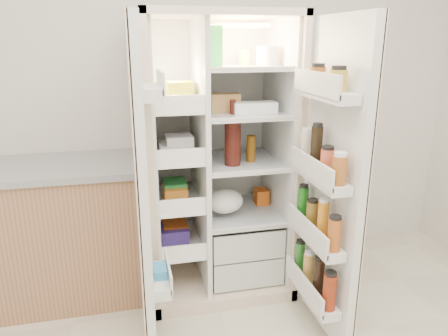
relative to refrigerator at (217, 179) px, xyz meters
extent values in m
cube|color=silver|center=(-0.07, 0.35, 0.60)|extent=(4.00, 0.02, 2.70)
cube|color=beige|center=(-0.02, 0.28, 0.15)|extent=(0.92, 0.04, 1.80)
cube|color=beige|center=(-0.46, -0.05, 0.15)|extent=(0.04, 0.70, 1.80)
cube|color=beige|center=(0.42, -0.05, 0.15)|extent=(0.04, 0.70, 1.80)
cube|color=beige|center=(-0.02, -0.05, 1.03)|extent=(0.92, 0.70, 0.04)
cube|color=beige|center=(-0.02, -0.05, -0.71)|extent=(0.92, 0.70, 0.08)
cube|color=silver|center=(-0.02, 0.25, 0.17)|extent=(0.84, 0.02, 1.68)
cube|color=silver|center=(-0.43, -0.05, 0.17)|extent=(0.02, 0.62, 1.68)
cube|color=silver|center=(0.39, -0.05, 0.17)|extent=(0.02, 0.62, 1.68)
cube|color=silver|center=(-0.13, -0.05, 0.17)|extent=(0.03, 0.62, 1.68)
cube|color=silver|center=(0.14, -0.07, -0.56)|extent=(0.47, 0.52, 0.19)
cube|color=silver|center=(0.14, -0.07, -0.36)|extent=(0.47, 0.52, 0.19)
cube|color=#FFD18C|center=(0.14, 0.00, 0.97)|extent=(0.30, 0.30, 0.02)
cube|color=white|center=(-0.28, -0.05, -0.40)|extent=(0.28, 0.58, 0.02)
cube|color=white|center=(-0.28, -0.05, -0.10)|extent=(0.28, 0.58, 0.02)
cube|color=white|center=(-0.28, -0.05, 0.20)|extent=(0.28, 0.58, 0.02)
cube|color=white|center=(-0.28, -0.05, 0.50)|extent=(0.28, 0.58, 0.02)
cube|color=silver|center=(0.14, -0.05, -0.23)|extent=(0.49, 0.58, 0.01)
cube|color=silver|center=(0.14, -0.05, 0.13)|extent=(0.49, 0.58, 0.01)
cube|color=silver|center=(0.14, -0.05, 0.45)|extent=(0.49, 0.58, 0.02)
cube|color=silver|center=(0.14, -0.05, 0.73)|extent=(0.49, 0.58, 0.02)
cube|color=#BF521B|center=(-0.28, -0.05, -0.34)|extent=(0.16, 0.20, 0.10)
cube|color=#23823A|center=(-0.28, -0.05, -0.03)|extent=(0.14, 0.18, 0.12)
cube|color=silver|center=(-0.28, -0.05, 0.25)|extent=(0.20, 0.22, 0.07)
cube|color=gold|center=(-0.28, -0.05, 0.58)|extent=(0.15, 0.16, 0.14)
cube|color=#4E35A1|center=(-0.28, -0.05, -0.34)|extent=(0.18, 0.20, 0.09)
cube|color=#C87423|center=(-0.28, -0.05, -0.04)|extent=(0.14, 0.18, 0.10)
cube|color=white|center=(-0.28, -0.05, 0.27)|extent=(0.16, 0.16, 0.12)
sphere|color=orange|center=(0.01, -0.15, -0.62)|extent=(0.07, 0.07, 0.07)
sphere|color=orange|center=(0.10, -0.11, -0.62)|extent=(0.07, 0.07, 0.07)
sphere|color=orange|center=(0.20, -0.15, -0.62)|extent=(0.07, 0.07, 0.07)
sphere|color=orange|center=(0.06, -0.01, -0.62)|extent=(0.07, 0.07, 0.07)
ellipsoid|color=#467426|center=(0.14, -0.05, -0.35)|extent=(0.26, 0.24, 0.11)
cylinder|color=#3E120D|center=(0.06, -0.16, 0.30)|extent=(0.10, 0.10, 0.32)
cylinder|color=brown|center=(0.20, -0.11, 0.22)|extent=(0.06, 0.06, 0.17)
cube|color=green|center=(-0.04, -0.13, 0.85)|extent=(0.08, 0.08, 0.23)
cylinder|color=silver|center=(0.29, -0.09, 0.80)|extent=(0.12, 0.12, 0.11)
cylinder|color=#A68E26|center=(0.17, -0.02, 0.79)|extent=(0.07, 0.07, 0.09)
cube|color=white|center=(0.20, -0.16, 0.49)|extent=(0.27, 0.11, 0.07)
cube|color=tan|center=(0.04, -0.06, 0.52)|extent=(0.18, 0.10, 0.11)
ellipsoid|color=white|center=(0.02, -0.13, -0.14)|extent=(0.24, 0.22, 0.15)
cube|color=orange|center=(0.32, 0.04, -0.17)|extent=(0.09, 0.11, 0.11)
cube|color=silver|center=(-0.52, -0.60, 0.15)|extent=(0.05, 0.40, 1.72)
cube|color=beige|center=(-0.54, -0.60, 0.15)|extent=(0.01, 0.40, 1.72)
cube|color=silver|center=(-0.45, -0.60, -0.35)|extent=(0.09, 0.32, 0.06)
cube|color=silver|center=(-0.45, -0.60, 0.65)|extent=(0.09, 0.32, 0.06)
cube|color=#338CCC|center=(-0.45, -0.60, -0.32)|extent=(0.07, 0.12, 0.10)
cube|color=silver|center=(0.48, -0.69, 0.15)|extent=(0.05, 0.58, 1.72)
cube|color=beige|center=(0.51, -0.69, 0.15)|extent=(0.01, 0.58, 1.72)
cube|color=silver|center=(0.40, -0.69, -0.49)|extent=(0.11, 0.50, 0.05)
cube|color=silver|center=(0.40, -0.69, -0.15)|extent=(0.11, 0.50, 0.05)
cube|color=silver|center=(0.40, -0.69, 0.20)|extent=(0.11, 0.50, 0.05)
cube|color=silver|center=(0.40, -0.69, 0.63)|extent=(0.11, 0.50, 0.05)
cylinder|color=maroon|center=(0.40, -0.89, -0.36)|extent=(0.07, 0.07, 0.20)
cylinder|color=black|center=(0.40, -0.76, -0.35)|extent=(0.06, 0.06, 0.22)
cylinder|color=#B3843B|center=(0.40, -0.63, -0.37)|extent=(0.06, 0.06, 0.18)
cylinder|color=#266B23|center=(0.40, -0.50, -0.37)|extent=(0.06, 0.06, 0.19)
cylinder|color=#9E491A|center=(0.40, -0.89, -0.04)|extent=(0.07, 0.07, 0.17)
cylinder|color=orange|center=(0.40, -0.76, -0.02)|extent=(0.06, 0.06, 0.21)
cylinder|color=brown|center=(0.40, -0.63, -0.04)|extent=(0.07, 0.07, 0.16)
cylinder|color=#186517|center=(0.40, -0.50, -0.02)|extent=(0.06, 0.06, 0.20)
cylinder|color=brown|center=(0.40, -0.89, 0.30)|extent=(0.07, 0.07, 0.14)
cylinder|color=#C95133|center=(0.40, -0.76, 0.30)|extent=(0.07, 0.07, 0.14)
cylinder|color=black|center=(0.40, -0.63, 0.34)|extent=(0.06, 0.06, 0.23)
cylinder|color=beige|center=(0.40, -0.50, 0.32)|extent=(0.06, 0.06, 0.18)
cylinder|color=#AF8B2B|center=(0.40, -0.81, 0.71)|extent=(0.08, 0.08, 0.10)
cylinder|color=brown|center=(0.40, -0.59, 0.71)|extent=(0.08, 0.08, 0.10)
cube|color=#A17250|center=(-1.10, 0.06, -0.32)|extent=(1.21, 0.62, 0.86)
cube|color=gray|center=(-1.10, 0.06, 0.14)|extent=(1.25, 0.66, 0.04)
camera|label=1|loc=(-0.57, -2.63, 0.89)|focal=34.00mm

